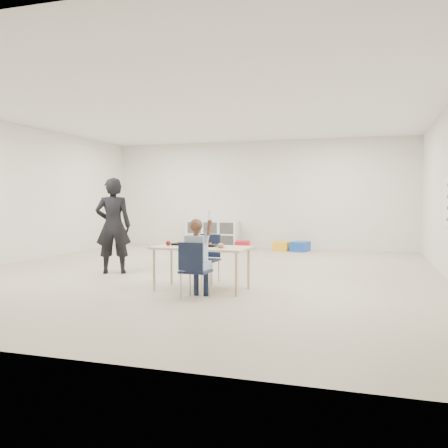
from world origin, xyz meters
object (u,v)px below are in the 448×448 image
(table, at_px, (202,268))
(chair_near, at_px, (196,270))
(cubby_shelf, at_px, (212,234))
(adult, at_px, (113,226))
(child, at_px, (196,254))

(table, distance_m, chair_near, 0.58)
(table, relative_size, chair_near, 1.86)
(cubby_shelf, xyz_separation_m, adult, (-0.20, -4.77, 0.47))
(chair_near, distance_m, cubby_shelf, 6.57)
(child, distance_m, cubby_shelf, 6.57)
(cubby_shelf, bearing_deg, adult, -92.44)
(child, bearing_deg, chair_near, 0.00)
(child, bearing_deg, cubby_shelf, 109.59)
(table, relative_size, cubby_shelf, 0.98)
(cubby_shelf, height_order, adult, adult)
(table, bearing_deg, child, -74.83)
(table, xyz_separation_m, adult, (-1.96, 0.96, 0.51))
(table, bearing_deg, chair_near, -74.83)
(chair_near, bearing_deg, cubby_shelf, 109.59)
(cubby_shelf, bearing_deg, table, -73.00)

